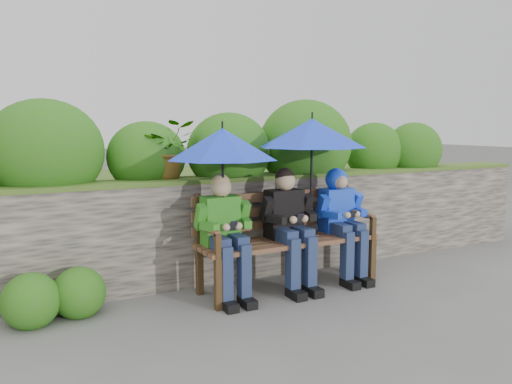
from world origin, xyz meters
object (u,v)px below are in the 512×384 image
boy_middle (289,222)px  park_bench (285,232)px  boy_right (341,213)px  umbrella_left (223,144)px  boy_left (225,230)px  umbrella_right (312,133)px

boy_middle → park_bench: bearing=90.1°
boy_right → park_bench: bearing=173.7°
boy_right → umbrella_left: 1.45m
boy_middle → umbrella_left: size_ratio=1.16×
boy_right → boy_left: bearing=-179.4°
park_bench → umbrella_left: 1.07m
boy_right → umbrella_left: umbrella_left is taller
boy_middle → umbrella_left: bearing=176.7°
park_bench → umbrella_right: (0.27, -0.04, 0.94)m
boy_right → boy_middle: bearing=-178.6°
boy_left → umbrella_right: size_ratio=1.08×
boy_left → umbrella_left: bearing=92.6°
park_bench → boy_left: boy_left is taller
park_bench → umbrella_left: (-0.66, -0.05, 0.85)m
boy_left → boy_right: (1.26, 0.01, 0.04)m
park_bench → boy_left: bearing=-173.0°
boy_right → umbrella_left: (-1.27, 0.02, 0.71)m
umbrella_left → umbrella_right: 0.93m
umbrella_right → park_bench: bearing=172.1°
boy_right → umbrella_right: size_ratio=1.08×
boy_left → park_bench: bearing=7.0°
park_bench → umbrella_right: size_ratio=1.70×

